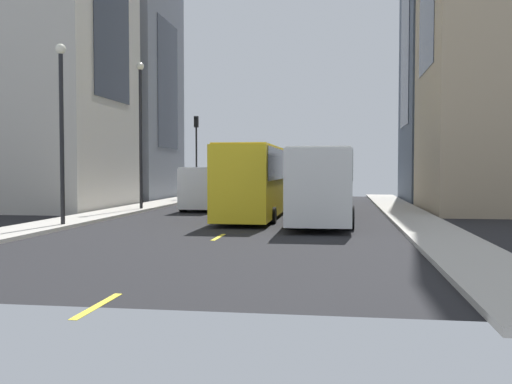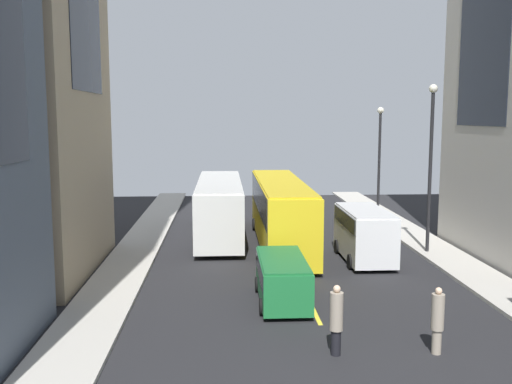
{
  "view_description": "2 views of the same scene",
  "coord_description": "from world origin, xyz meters",
  "px_view_note": "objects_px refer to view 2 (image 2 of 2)",
  "views": [
    {
      "loc": [
        -4.34,
        30.78,
        2.5
      ],
      "look_at": [
        -0.24,
        2.69,
        1.34
      ],
      "focal_mm": 40.15,
      "sensor_mm": 36.0,
      "label": 1
    },
    {
      "loc": [
        -3.28,
        -30.29,
        7.12
      ],
      "look_at": [
        -1.52,
        0.99,
        2.98
      ],
      "focal_mm": 40.41,
      "sensor_mm": 36.0,
      "label": 2
    }
  ],
  "objects_px": {
    "delivery_van_white": "(364,231)",
    "car_green_0": "(282,276)",
    "pedestrian_walking_far": "(437,319)",
    "pedestrian_crossing_mid": "(336,319)",
    "streetcar_yellow": "(281,207)",
    "city_bus_white": "(220,203)"
  },
  "relations": [
    {
      "from": "delivery_van_white",
      "to": "car_green_0",
      "type": "relative_size",
      "value": 1.14
    },
    {
      "from": "city_bus_white",
      "to": "pedestrian_crossing_mid",
      "type": "xyz_separation_m",
      "value": [
        3.58,
        -17.46,
        -0.88
      ]
    },
    {
      "from": "pedestrian_crossing_mid",
      "to": "pedestrian_walking_far",
      "type": "xyz_separation_m",
      "value": [
        3.05,
        -0.07,
        -0.05
      ]
    },
    {
      "from": "city_bus_white",
      "to": "car_green_0",
      "type": "relative_size",
      "value": 2.7
    },
    {
      "from": "delivery_van_white",
      "to": "pedestrian_walking_far",
      "type": "bearing_deg",
      "value": -92.76
    },
    {
      "from": "city_bus_white",
      "to": "streetcar_yellow",
      "type": "bearing_deg",
      "value": -36.93
    },
    {
      "from": "car_green_0",
      "to": "pedestrian_crossing_mid",
      "type": "relative_size",
      "value": 2.07
    },
    {
      "from": "city_bus_white",
      "to": "pedestrian_walking_far",
      "type": "height_order",
      "value": "city_bus_white"
    },
    {
      "from": "streetcar_yellow",
      "to": "delivery_van_white",
      "type": "xyz_separation_m",
      "value": [
        3.78,
        -3.74,
        -0.61
      ]
    },
    {
      "from": "car_green_0",
      "to": "city_bus_white",
      "type": "bearing_deg",
      "value": 101.24
    },
    {
      "from": "delivery_van_white",
      "to": "pedestrian_walking_far",
      "type": "distance_m",
      "value": 11.28
    },
    {
      "from": "pedestrian_walking_far",
      "to": "car_green_0",
      "type": "bearing_deg",
      "value": 10.29
    },
    {
      "from": "car_green_0",
      "to": "pedestrian_walking_far",
      "type": "height_order",
      "value": "pedestrian_walking_far"
    },
    {
      "from": "streetcar_yellow",
      "to": "city_bus_white",
      "type": "bearing_deg",
      "value": 143.07
    },
    {
      "from": "delivery_van_white",
      "to": "pedestrian_walking_far",
      "type": "relative_size",
      "value": 2.48
    },
    {
      "from": "delivery_van_white",
      "to": "car_green_0",
      "type": "bearing_deg",
      "value": -127.14
    },
    {
      "from": "delivery_van_white",
      "to": "pedestrian_walking_far",
      "type": "xyz_separation_m",
      "value": [
        -0.54,
        -11.25,
        -0.43
      ]
    },
    {
      "from": "city_bus_white",
      "to": "pedestrian_walking_far",
      "type": "relative_size",
      "value": 5.87
    },
    {
      "from": "car_green_0",
      "to": "pedestrian_walking_far",
      "type": "relative_size",
      "value": 2.17
    },
    {
      "from": "streetcar_yellow",
      "to": "delivery_van_white",
      "type": "bearing_deg",
      "value": -44.63
    },
    {
      "from": "streetcar_yellow",
      "to": "car_green_0",
      "type": "height_order",
      "value": "streetcar_yellow"
    },
    {
      "from": "streetcar_yellow",
      "to": "pedestrian_crossing_mid",
      "type": "height_order",
      "value": "streetcar_yellow"
    }
  ]
}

